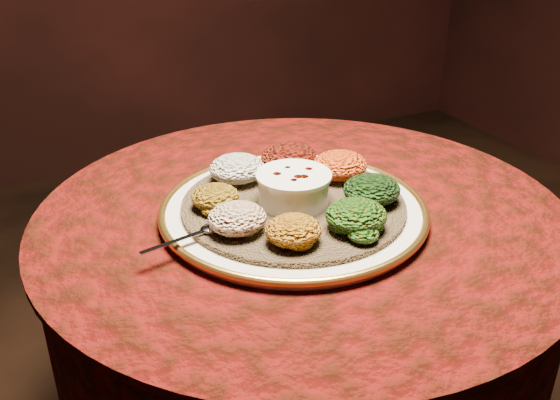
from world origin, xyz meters
name	(u,v)px	position (x,y,z in m)	size (l,w,h in m)	color
table	(301,291)	(0.00, 0.00, 0.55)	(0.96, 0.96, 0.73)	black
platter	(293,210)	(-0.03, -0.02, 0.75)	(0.51, 0.51, 0.02)	beige
injera	(293,205)	(-0.03, -0.02, 0.76)	(0.39, 0.39, 0.01)	brown
stew_bowl	(294,186)	(-0.03, -0.02, 0.79)	(0.13, 0.13, 0.05)	silver
spoon	(206,230)	(-0.20, -0.05, 0.77)	(0.15, 0.04, 0.01)	silver
portion_ayib	(237,168)	(-0.08, 0.11, 0.79)	(0.10, 0.10, 0.05)	silver
portion_kitfo	(289,158)	(0.03, 0.11, 0.79)	(0.11, 0.10, 0.05)	black
portion_tikil	(340,165)	(0.10, 0.04, 0.79)	(0.10, 0.10, 0.05)	#BE680F
portion_gomen	(372,190)	(0.09, -0.08, 0.79)	(0.10, 0.10, 0.05)	black
portion_mixveg	(356,216)	(0.02, -0.14, 0.79)	(0.10, 0.09, 0.05)	#A7400A
portion_kik	(293,230)	(-0.09, -0.14, 0.78)	(0.09, 0.08, 0.04)	#9B650D
portion_timatim	(237,218)	(-0.15, -0.07, 0.78)	(0.09, 0.09, 0.05)	maroon
portion_shiro	(215,197)	(-0.16, 0.02, 0.78)	(0.08, 0.08, 0.04)	#8A6310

